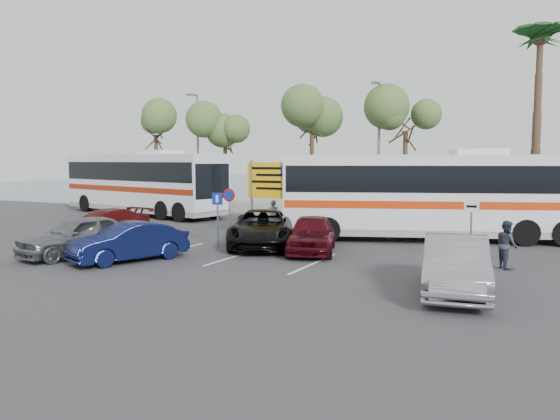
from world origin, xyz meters
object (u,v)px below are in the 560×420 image
at_px(street_lamp_right, 378,143).
at_px(suv_black, 262,228).
at_px(pedestrian_near, 273,217).
at_px(coach_bus_right, 432,198).
at_px(direction_sign, 269,187).
at_px(car_red, 312,234).
at_px(coach_bus_left, 142,185).
at_px(car_blue, 129,242).
at_px(car_silver_a, 79,236).
at_px(pedestrian_far, 507,245).
at_px(car_maroon, 103,225).
at_px(street_lamp_left, 197,146).
at_px(car_silver_b, 456,266).

bearing_deg(street_lamp_right, suv_black, -96.89).
bearing_deg(pedestrian_near, coach_bus_right, -177.18).
bearing_deg(direction_sign, car_red, -35.93).
height_order(coach_bus_left, coach_bus_right, coach_bus_left).
distance_m(street_lamp_right, car_blue, 17.96).
bearing_deg(car_silver_a, street_lamp_right, 84.08).
distance_m(direction_sign, suv_black, 2.44).
relative_size(coach_bus_left, pedestrian_far, 8.62).
height_order(direction_sign, coach_bus_left, coach_bus_left).
distance_m(car_maroon, pedestrian_far, 17.02).
relative_size(car_maroon, pedestrian_far, 2.90).
distance_m(coach_bus_left, car_red, 18.32).
xyz_separation_m(street_lamp_left, car_red, (13.95, -12.45, -3.86)).
height_order(direction_sign, car_blue, direction_sign).
distance_m(car_blue, pedestrian_far, 13.00).
bearing_deg(pedestrian_far, direction_sign, 48.26).
height_order(street_lamp_left, pedestrian_far, street_lamp_left).
bearing_deg(car_silver_a, car_silver_b, 15.99).
bearing_deg(car_blue, pedestrian_near, 102.08).
xyz_separation_m(street_lamp_left, car_maroon, (4.00, -13.33, -3.92)).
relative_size(street_lamp_left, street_lamp_right, 1.00).
xyz_separation_m(coach_bus_right, car_blue, (-8.70, -10.00, -1.21)).
relative_size(direction_sign, car_silver_a, 0.79).
xyz_separation_m(street_lamp_right, pedestrian_far, (8.00, -12.52, -3.79)).
height_order(street_lamp_left, coach_bus_right, street_lamp_left).
height_order(street_lamp_left, pedestrian_near, street_lamp_left).
distance_m(street_lamp_left, coach_bus_left, 4.82).
bearing_deg(coach_bus_left, car_silver_a, -58.13).
height_order(suv_black, pedestrian_near, pedestrian_near).
xyz_separation_m(car_maroon, car_red, (9.95, 0.87, 0.06)).
bearing_deg(street_lamp_left, car_silver_a, -69.39).
relative_size(coach_bus_left, suv_black, 2.52).
xyz_separation_m(street_lamp_right, coach_bus_right, (4.50, -7.02, -2.70)).
xyz_separation_m(direction_sign, car_maroon, (-7.00, -3.00, -1.75)).
height_order(suv_black, pedestrian_far, pedestrian_far).
height_order(coach_bus_left, car_maroon, coach_bus_left).
bearing_deg(car_silver_a, suv_black, 59.45).
distance_m(coach_bus_left, car_silver_a, 15.95).
distance_m(car_red, pedestrian_far, 7.05).
height_order(coach_bus_right, pedestrian_far, coach_bus_right).
bearing_deg(suv_black, street_lamp_left, 109.58).
height_order(coach_bus_right, car_silver_b, coach_bus_right).
relative_size(coach_bus_left, car_maroon, 2.97).
relative_size(car_blue, pedestrian_near, 2.46).
distance_m(street_lamp_right, pedestrian_far, 15.33).
distance_m(coach_bus_right, pedestrian_near, 7.45).
height_order(car_silver_a, suv_black, car_silver_a).
xyz_separation_m(car_maroon, suv_black, (7.55, 1.31, 0.09)).
distance_m(car_maroon, car_silver_b, 16.38).
height_order(coach_bus_right, car_silver_a, coach_bus_right).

